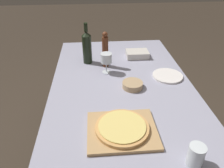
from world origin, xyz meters
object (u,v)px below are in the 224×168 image
Objects in this scene: wine_glass at (106,59)px; pizza at (122,127)px; pepper_mill at (105,50)px; wine_bottle at (87,47)px; small_bowl at (133,85)px.

pizza is at bearing -86.31° from wine_glass.
wine_glass reaches higher than pizza.
pepper_mill is 1.82× the size of wine_glass.
wine_glass is at bearing 93.69° from pizza.
wine_bottle reaches higher than pepper_mill.
wine_bottle is 2.37× the size of small_bowl.
pizza is 0.98× the size of pepper_mill.
wine_bottle is 0.51m from small_bowl.
wine_bottle is at bearing 150.67° from pepper_mill.
pizza is 0.63m from wine_glass.
pepper_mill reaches higher than small_bowl.
wine_bottle is 0.23m from wine_glass.
pizza is 0.73m from pepper_mill.
wine_glass is (0.00, -0.10, -0.02)m from pepper_mill.
pizza is at bearing -106.55° from small_bowl.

